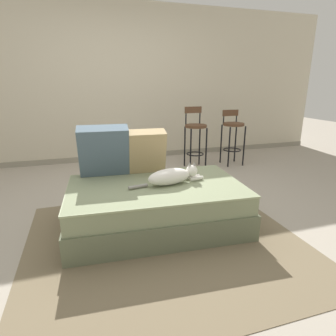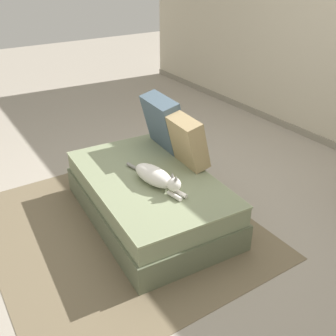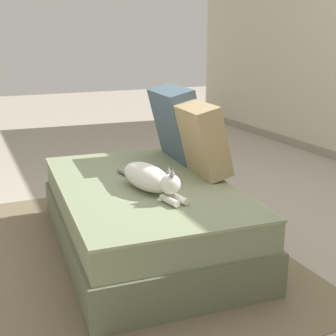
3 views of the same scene
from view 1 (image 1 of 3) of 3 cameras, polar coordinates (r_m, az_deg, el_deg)
ground_plane at (r=3.13m, az=-4.30°, el=-8.21°), size 16.00×16.00×0.00m
wall_back_panel at (r=5.05m, az=-10.70°, el=16.35°), size 8.00×0.10×2.60m
wall_baseboard_trim at (r=5.16m, az=-9.87°, el=2.29°), size 8.00×0.02×0.09m
area_rug at (r=2.53m, az=-0.57°, el=-14.60°), size 2.32×2.09×0.01m
couch at (r=2.68m, az=-2.45°, el=-7.55°), size 1.68×1.09×0.42m
throw_pillow_corner at (r=2.87m, az=-12.90°, el=3.45°), size 0.50×0.32×0.51m
throw_pillow_middle at (r=2.91m, az=-4.86°, el=3.41°), size 0.45×0.28×0.46m
cat at (r=2.61m, az=0.87°, el=-1.65°), size 0.74×0.24×0.19m
bar_stool_near_window at (r=4.50m, az=5.57°, el=7.14°), size 0.34×0.34×0.97m
bar_stool_by_doorway at (r=4.80m, az=13.03°, el=7.27°), size 0.34×0.34×0.90m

